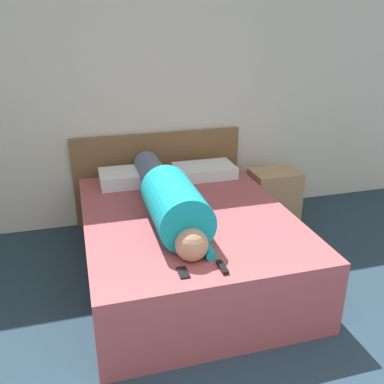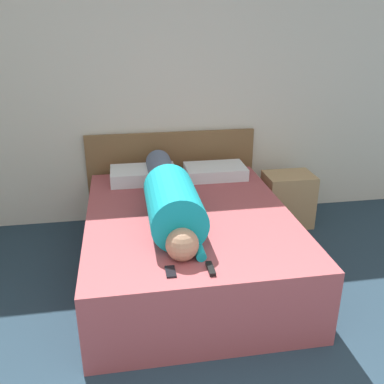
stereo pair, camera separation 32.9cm
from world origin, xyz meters
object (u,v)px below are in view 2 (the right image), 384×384
pillow_near_headboard (143,175)px  tv_remote (211,269)px  nightstand (288,199)px  cell_phone (171,272)px  person_lying (170,197)px  bed (189,244)px  pillow_second (215,171)px

pillow_near_headboard → tv_remote: (0.33, -1.68, -0.05)m
nightstand → cell_phone: size_ratio=4.35×
person_lying → cell_phone: 0.83m
person_lying → tv_remote: person_lying is taller
bed → tv_remote: (0.00, -0.88, 0.30)m
bed → nightstand: bearing=33.3°
nightstand → person_lying: size_ratio=0.31×
person_lying → cell_phone: (-0.10, -0.81, -0.17)m
pillow_second → cell_phone: pillow_second is taller
tv_remote → cell_phone: size_ratio=1.15×
nightstand → pillow_near_headboard: 1.56m
person_lying → tv_remote: (0.16, -0.83, -0.16)m
pillow_near_headboard → nightstand: bearing=-0.8°
bed → nightstand: (1.19, 0.78, -0.01)m
person_lying → pillow_near_headboard: size_ratio=2.89×
tv_remote → cell_phone: bearing=175.9°
tv_remote → nightstand: bearing=54.4°
pillow_second → tv_remote: size_ratio=3.99×
nightstand → tv_remote: 2.06m
person_lying → tv_remote: size_ratio=12.14×
nightstand → tv_remote: (-1.19, -1.65, 0.31)m
person_lying → cell_phone: bearing=-96.9°
pillow_second → pillow_near_headboard: bearing=180.0°
bed → pillow_second: size_ratio=3.50×
nightstand → pillow_second: (-0.79, 0.02, 0.36)m
nightstand → cell_phone: (-1.44, -1.64, 0.30)m
person_lying → tv_remote: bearing=-79.1°
bed → tv_remote: bearing=-89.9°
nightstand → pillow_second: pillow_second is taller
bed → pillow_near_headboard: bearing=112.2°
nightstand → pillow_near_headboard: size_ratio=0.90×
pillow_near_headboard → tv_remote: 1.71m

